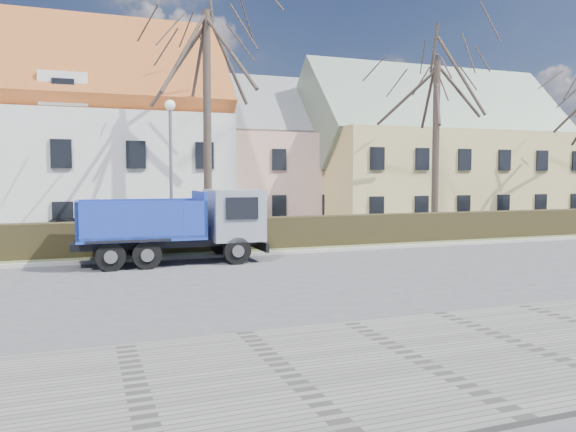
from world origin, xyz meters
name	(u,v)px	position (x,y,z in m)	size (l,w,h in m)	color
ground	(327,273)	(0.00, 0.00, 0.00)	(120.00, 120.00, 0.00)	#47474A
sidewalk_near	(522,346)	(0.00, -8.50, 0.04)	(80.00, 5.00, 0.08)	slate
curb_far	(279,253)	(0.00, 4.60, 0.06)	(80.00, 0.30, 0.12)	#ACA69C
grass_strip	(267,248)	(0.00, 6.20, 0.05)	(80.00, 3.00, 0.10)	#506036
hedge	(268,234)	(0.00, 6.00, 0.65)	(60.00, 0.90, 1.30)	black
building_pink	(259,163)	(4.00, 20.00, 4.00)	(10.80, 8.80, 8.00)	#C99D8E
building_yellow	(436,160)	(16.00, 17.00, 4.25)	(18.80, 10.80, 8.50)	tan
tree_1	(207,103)	(-2.00, 8.50, 6.33)	(9.20, 9.20, 12.65)	#382D27
tree_2	(436,130)	(10.00, 8.50, 5.50)	(8.00, 8.00, 11.00)	#382D27
dump_truck	(166,226)	(-4.55, 3.68, 1.35)	(6.73, 2.50, 2.69)	#162F97
streetlight	(171,175)	(-3.85, 7.00, 3.13)	(0.49, 0.49, 6.26)	gray
cart_frame	(133,254)	(-5.63, 4.46, 0.31)	(0.67, 0.38, 0.61)	silver
parked_car_a	(75,230)	(-7.64, 11.13, 0.65)	(1.53, 3.81, 1.30)	black
parked_car_b	(513,220)	(16.24, 9.71, 0.55)	(1.53, 3.76, 1.09)	black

